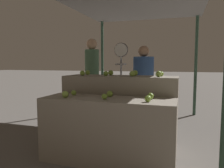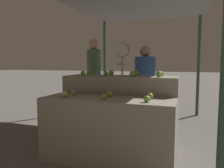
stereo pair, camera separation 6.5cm
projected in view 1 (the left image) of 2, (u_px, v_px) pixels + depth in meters
name	position (u px, v px, depth m)	size (l,w,h in m)	color
ground_plane	(108.00, 161.00, 2.79)	(60.00, 60.00, 0.00)	#66605B
market_canopy	(128.00, 2.00, 3.57)	(2.57, 4.05, 2.39)	#33513D
display_counter_front	(108.00, 130.00, 2.75)	(1.67, 0.55, 0.82)	gray
display_counter_back	(120.00, 111.00, 3.30)	(1.67, 0.55, 1.06)	gray
apple_front_0	(65.00, 94.00, 2.75)	(0.09, 0.09, 0.09)	#8EB247
apple_front_1	(104.00, 97.00, 2.62)	(0.07, 0.07, 0.07)	#7AA338
apple_front_2	(148.00, 99.00, 2.44)	(0.07, 0.07, 0.07)	#84AD3D
apple_front_3	(74.00, 93.00, 2.96)	(0.07, 0.07, 0.07)	#84AD3D
apple_front_4	(110.00, 94.00, 2.82)	(0.08, 0.08, 0.08)	#84AD3D
apple_front_5	(151.00, 96.00, 2.64)	(0.08, 0.08, 0.08)	#7AA338
apple_back_0	(82.00, 73.00, 3.33)	(0.08, 0.08, 0.08)	#84AD3D
apple_back_1	(106.00, 74.00, 3.21)	(0.07, 0.07, 0.07)	#7AA338
apple_back_2	(132.00, 74.00, 3.08)	(0.08, 0.08, 0.08)	#8EB247
apple_back_3	(159.00, 74.00, 2.98)	(0.08, 0.08, 0.08)	#8EB247
apple_back_4	(88.00, 73.00, 3.53)	(0.08, 0.08, 0.08)	#84AD3D
apple_back_5	(111.00, 73.00, 3.41)	(0.08, 0.08, 0.08)	#84AD3D
apple_back_6	(135.00, 73.00, 3.30)	(0.08, 0.08, 0.08)	#84AD3D
apple_back_7	(161.00, 74.00, 3.17)	(0.07, 0.07, 0.07)	#84AD3D
produce_scale	(121.00, 68.00, 3.96)	(0.25, 0.20, 1.62)	#99999E
person_vendor_at_scale	(143.00, 82.00, 4.19)	(0.49, 0.49, 1.58)	#2D2D38
person_customer_left	(92.00, 72.00, 4.78)	(0.38, 0.38, 1.78)	#2D2D38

